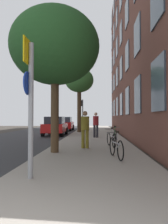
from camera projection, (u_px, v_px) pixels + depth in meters
ground_plane at (52, 137)px, 16.83m from camera, size 41.80×41.80×0.00m
road_asphalt at (27, 136)px, 16.97m from camera, size 7.00×38.00×0.01m
sidewalk at (94, 136)px, 16.62m from camera, size 4.20×38.00×0.12m
building_facade at (127, 32)px, 16.18m from camera, size 0.56×27.00×16.55m
sign_post at (30, 97)px, 4.89m from camera, size 0.16×0.60×3.30m
traffic_light at (82, 109)px, 26.85m from camera, size 0.43×0.24×3.79m
tree_near at (55, 48)px, 8.62m from camera, size 3.72×3.72×5.98m
tree_far at (79, 81)px, 20.53m from camera, size 2.87×2.87×6.39m
bicycle_0 at (116, 147)px, 7.27m from camera, size 0.49×1.67×0.97m
bicycle_1 at (111, 139)px, 10.11m from camera, size 0.49×1.63×0.95m
bicycle_2 at (115, 136)px, 11.57m from camera, size 0.48×1.68×0.98m
pedestrian_0 at (85, 127)px, 9.66m from camera, size 0.45×0.45×1.74m
pedestrian_1 at (96, 123)px, 14.87m from camera, size 0.57×0.57×1.81m
car_0 at (55, 126)px, 17.87m from camera, size 1.86×3.96×1.62m
car_1 at (65, 124)px, 24.22m from camera, size 1.99×4.04×1.62m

